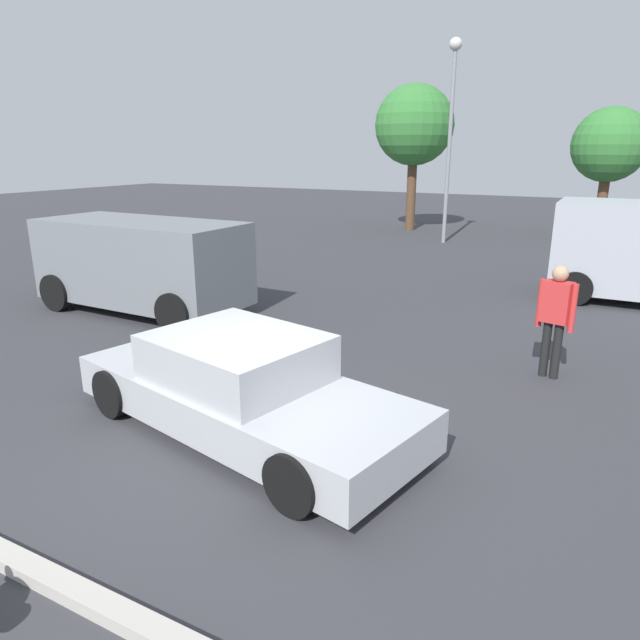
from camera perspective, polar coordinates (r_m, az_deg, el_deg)
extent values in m
plane|color=#38383D|center=(7.20, -7.00, -11.16)|extent=(80.00, 80.00, 0.00)
cube|color=#B7BABF|center=(7.10, -7.65, -7.91)|extent=(4.89, 2.72, 0.50)
cube|color=#B7BABF|center=(6.97, -8.37, -3.70)|extent=(2.24, 2.01, 0.56)
cube|color=slate|center=(6.35, -2.83, -5.62)|extent=(0.38, 1.48, 0.47)
cube|color=slate|center=(7.65, -12.95, -2.09)|extent=(0.38, 1.48, 0.47)
cylinder|color=black|center=(6.77, 7.16, -10.05)|extent=(0.67, 0.35, 0.64)
cylinder|color=black|center=(5.61, -2.68, -16.01)|extent=(0.67, 0.35, 0.64)
cylinder|color=black|center=(8.77, -10.67, -3.80)|extent=(0.67, 0.35, 0.64)
cylinder|color=black|center=(7.92, -20.11, -6.88)|extent=(0.67, 0.35, 0.64)
cube|color=slate|center=(14.72, 22.94, 8.88)|extent=(0.05, 1.71, 0.81)
cylinder|color=black|center=(13.95, 24.23, 2.95)|extent=(0.76, 0.25, 0.76)
cylinder|color=black|center=(15.83, 24.77, 4.37)|extent=(0.76, 0.25, 0.76)
cube|color=gray|center=(12.67, -17.44, 5.67)|extent=(4.59, 1.98, 1.70)
cube|color=slate|center=(14.29, -23.91, 7.72)|extent=(0.07, 1.63, 0.68)
cylinder|color=black|center=(13.51, -24.92, 2.53)|extent=(0.80, 0.26, 0.80)
cylinder|color=black|center=(14.61, -19.28, 4.14)|extent=(0.80, 0.26, 0.80)
cylinder|color=black|center=(11.04, -14.39, 0.68)|extent=(0.80, 0.26, 0.80)
cylinder|color=black|center=(12.37, -8.71, 2.73)|extent=(0.80, 0.26, 0.80)
cylinder|color=black|center=(9.29, 22.66, -2.88)|extent=(0.13, 0.13, 0.88)
cylinder|color=black|center=(9.35, 21.69, -2.67)|extent=(0.13, 0.13, 0.88)
cube|color=red|center=(9.11, 22.69, 1.68)|extent=(0.45, 0.33, 0.62)
cylinder|color=red|center=(9.05, 24.07, 1.06)|extent=(0.09, 0.09, 0.73)
cylinder|color=red|center=(9.21, 21.26, 1.63)|extent=(0.09, 0.09, 0.73)
sphere|color=tan|center=(9.02, 22.99, 4.31)|extent=(0.24, 0.24, 0.24)
cube|color=#B7B2A8|center=(5.47, -25.85, -22.22)|extent=(9.45, 0.20, 0.12)
cylinder|color=gray|center=(21.77, 12.83, 16.32)|extent=(0.14, 0.14, 6.68)
sphere|color=silver|center=(22.05, 13.47, 25.36)|extent=(0.44, 0.44, 0.44)
cylinder|color=brown|center=(25.07, 26.39, 10.22)|extent=(0.39, 0.39, 2.49)
sphere|color=#387F38|center=(24.98, 27.09, 15.41)|extent=(2.78, 2.78, 2.78)
cylinder|color=brown|center=(25.18, 9.14, 12.44)|extent=(0.40, 0.40, 3.10)
sphere|color=#387F38|center=(25.13, 9.45, 18.76)|extent=(3.27, 3.27, 3.27)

